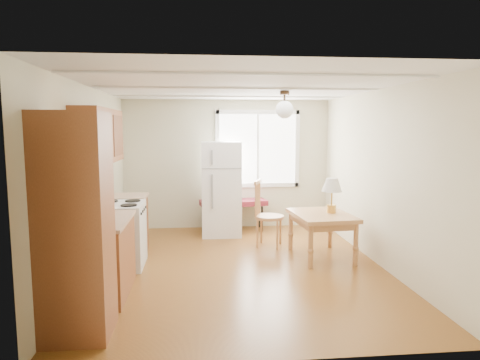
{
  "coord_description": "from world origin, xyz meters",
  "views": [
    {
      "loc": [
        -0.57,
        -5.84,
        1.94
      ],
      "look_at": [
        0.08,
        0.73,
        1.15
      ],
      "focal_mm": 32.0,
      "sensor_mm": 36.0,
      "label": 1
    }
  ],
  "objects": [
    {
      "name": "room_shell",
      "position": [
        0.0,
        0.0,
        1.25
      ],
      "size": [
        4.6,
        5.6,
        2.62
      ],
      "color": "#5A3212",
      "rests_on": "ground"
    },
    {
      "name": "kitchen_run",
      "position": [
        -1.72,
        -0.63,
        0.84
      ],
      "size": [
        0.65,
        3.4,
        2.2
      ],
      "color": "brown",
      "rests_on": "ground"
    },
    {
      "name": "window_unit",
      "position": [
        0.6,
        2.47,
        1.55
      ],
      "size": [
        1.64,
        0.05,
        1.51
      ],
      "color": "white",
      "rests_on": "room_shell"
    },
    {
      "name": "pendant_light",
      "position": [
        0.7,
        0.4,
        2.24
      ],
      "size": [
        0.26,
        0.26,
        0.4
      ],
      "color": "black",
      "rests_on": "room_shell"
    },
    {
      "name": "refrigerator",
      "position": [
        -0.15,
        1.9,
        0.86
      ],
      "size": [
        0.71,
        0.74,
        1.71
      ],
      "rotation": [
        0.0,
        0.0,
        -0.01
      ],
      "color": "white",
      "rests_on": "ground"
    },
    {
      "name": "bench",
      "position": [
        0.1,
        2.22,
        0.52
      ],
      "size": [
        1.32,
        0.66,
        0.58
      ],
      "rotation": [
        0.0,
        0.0,
        0.16
      ],
      "color": "maroon",
      "rests_on": "ground"
    },
    {
      "name": "dining_table",
      "position": [
        1.28,
        0.33,
        0.57
      ],
      "size": [
        0.9,
        1.14,
        0.68
      ],
      "rotation": [
        0.0,
        0.0,
        0.08
      ],
      "color": "#A67040",
      "rests_on": "ground"
    },
    {
      "name": "chair",
      "position": [
        0.5,
        1.06,
        0.63
      ],
      "size": [
        0.53,
        0.52,
        1.1
      ],
      "rotation": [
        0.0,
        0.0,
        -0.35
      ],
      "color": "#A67040",
      "rests_on": "ground"
    },
    {
      "name": "table_lamp",
      "position": [
        1.44,
        0.37,
        1.06
      ],
      "size": [
        0.31,
        0.31,
        0.53
      ],
      "rotation": [
        0.0,
        0.0,
        -0.43
      ],
      "color": "gold",
      "rests_on": "dining_table"
    },
    {
      "name": "coffee_maker",
      "position": [
        -1.72,
        -1.32,
        1.04
      ],
      "size": [
        0.19,
        0.25,
        0.38
      ],
      "rotation": [
        0.0,
        0.0,
        0.0
      ],
      "color": "black",
      "rests_on": "kitchen_run"
    },
    {
      "name": "kettle",
      "position": [
        -1.81,
        -0.68,
        0.99
      ],
      "size": [
        0.11,
        0.11,
        0.22
      ],
      "color": "red",
      "rests_on": "kitchen_run"
    }
  ]
}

